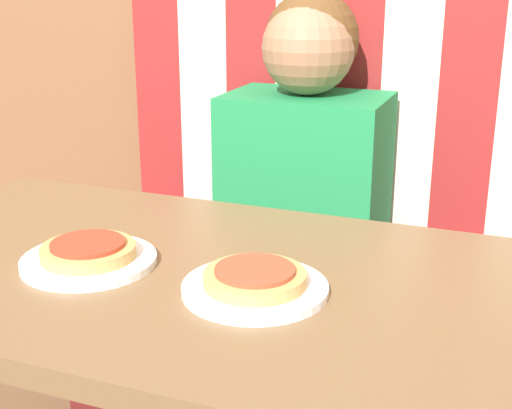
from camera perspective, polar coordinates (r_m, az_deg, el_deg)
booth_seat at (r=1.82m, az=3.65°, el=-11.22°), size 1.06×0.49×0.48m
booth_backrest at (r=1.81m, az=5.96°, el=6.82°), size 1.06×0.09×0.60m
dining_table at (r=1.13m, az=-5.84°, el=-9.43°), size 1.09×0.63×0.71m
person at (r=1.63m, az=4.08°, el=5.55°), size 0.36×0.25×0.62m
plate_left at (r=1.12m, az=-13.22°, el=-4.40°), size 0.21×0.21×0.01m
plate_right at (r=1.00m, az=-0.09°, el=-6.73°), size 0.21×0.21×0.01m
pizza_left at (r=1.11m, az=-13.28°, el=-3.57°), size 0.14×0.14×0.02m
pizza_right at (r=0.99m, az=-0.09°, el=-5.82°), size 0.14×0.14×0.02m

